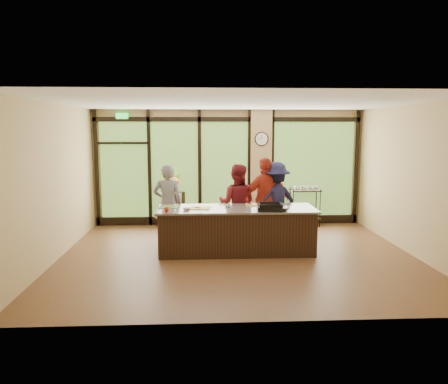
{
  "coord_description": "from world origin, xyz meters",
  "views": [
    {
      "loc": [
        -0.7,
        -8.39,
        2.51
      ],
      "look_at": [
        -0.25,
        0.4,
        1.23
      ],
      "focal_mm": 35.0,
      "sensor_mm": 36.0,
      "label": 1
    }
  ],
  "objects": [
    {
      "name": "prep_bowl_mid",
      "position": [
        -0.16,
        0.41,
        0.94
      ],
      "size": [
        0.16,
        0.16,
        0.04
      ],
      "primitive_type": "imported",
      "rotation": [
        0.0,
        0.0,
        -0.29
      ],
      "color": "silver",
      "rests_on": "countertop"
    },
    {
      "name": "wall_clock",
      "position": [
        0.85,
        2.87,
        2.25
      ],
      "size": [
        0.36,
        0.04,
        0.36
      ],
      "color": "black",
      "rests_on": "window_wall"
    },
    {
      "name": "red_ramekin",
      "position": [
        -1.38,
        -0.07,
        0.96
      ],
      "size": [
        0.11,
        0.11,
        0.08
      ],
      "primitive_type": "imported",
      "rotation": [
        0.0,
        0.0,
        0.03
      ],
      "color": "#B22B11",
      "rests_on": "countertop"
    },
    {
      "name": "cutting_board_right",
      "position": [
        0.41,
        0.59,
        0.93
      ],
      "size": [
        0.42,
        0.36,
        0.01
      ],
      "primitive_type": "cube",
      "rotation": [
        0.0,
        0.0,
        0.3
      ],
      "color": "gold",
      "rests_on": "countertop"
    },
    {
      "name": "prep_bowl_near",
      "position": [
        -1.01,
        0.11,
        0.94
      ],
      "size": [
        0.16,
        0.16,
        0.04
      ],
      "primitive_type": "imported",
      "rotation": [
        0.0,
        0.0,
        0.17
      ],
      "color": "silver",
      "rests_on": "countertop"
    },
    {
      "name": "flower_stand",
      "position": [
        -1.43,
        2.75,
        0.44
      ],
      "size": [
        0.58,
        0.58,
        0.89
      ],
      "primitive_type": "cube",
      "rotation": [
        0.0,
        0.0,
        -0.4
      ],
      "color": "black",
      "rests_on": "floor"
    },
    {
      "name": "cutting_board_left",
      "position": [
        -1.38,
        0.45,
        0.93
      ],
      "size": [
        0.41,
        0.32,
        0.01
      ],
      "primitive_type": "cube",
      "rotation": [
        0.0,
        0.0,
        -0.08
      ],
      "color": "#539435",
      "rests_on": "countertop"
    },
    {
      "name": "cook_left",
      "position": [
        -1.45,
        1.14,
        0.88
      ],
      "size": [
        0.65,
        0.44,
        1.75
      ],
      "primitive_type": "imported",
      "rotation": [
        0.0,
        0.0,
        3.11
      ],
      "color": "slate",
      "rests_on": "floor"
    },
    {
      "name": "window_wall",
      "position": [
        0.16,
        2.95,
        1.39
      ],
      "size": [
        6.9,
        0.12,
        3.0
      ],
      "color": "tan",
      "rests_on": "floor"
    },
    {
      "name": "roasting_pan",
      "position": [
        0.63,
        -0.04,
        0.96
      ],
      "size": [
        0.51,
        0.42,
        0.08
      ],
      "primitive_type": "cube",
      "rotation": [
        0.0,
        0.0,
        -0.18
      ],
      "color": "black",
      "rests_on": "countertop"
    },
    {
      "name": "right_wall",
      "position": [
        3.5,
        0.0,
        1.5
      ],
      "size": [
        0.0,
        6.0,
        6.0
      ],
      "primitive_type": "plane",
      "rotation": [
        1.57,
        0.0,
        -1.57
      ],
      "color": "tan",
      "rests_on": "floor"
    },
    {
      "name": "cook_midleft",
      "position": [
        0.08,
        1.1,
        0.87
      ],
      "size": [
        0.99,
        0.86,
        1.75
      ],
      "primitive_type": "imported",
      "rotation": [
        0.0,
        0.0,
        2.88
      ],
      "color": "maroon",
      "rests_on": "floor"
    },
    {
      "name": "left_wall",
      "position": [
        -3.5,
        0.0,
        1.5
      ],
      "size": [
        0.0,
        6.0,
        6.0
      ],
      "primitive_type": "plane",
      "rotation": [
        1.57,
        0.0,
        1.57
      ],
      "color": "tan",
      "rests_on": "floor"
    },
    {
      "name": "prep_bowl_far",
      "position": [
        0.76,
        0.62,
        0.94
      ],
      "size": [
        0.14,
        0.14,
        0.03
      ],
      "primitive_type": "imported",
      "rotation": [
        0.0,
        0.0,
        0.11
      ],
      "color": "silver",
      "rests_on": "countertop"
    },
    {
      "name": "cutting_board_center",
      "position": [
        -0.75,
        0.28,
        0.93
      ],
      "size": [
        0.46,
        0.37,
        0.01
      ],
      "primitive_type": "cube",
      "rotation": [
        0.0,
        0.0,
        -0.13
      ],
      "color": "gold",
      "rests_on": "countertop"
    },
    {
      "name": "cook_right",
      "position": [
        0.93,
        1.15,
        0.89
      ],
      "size": [
        1.31,
        1.02,
        1.79
      ],
      "primitive_type": "imported",
      "rotation": [
        0.0,
        0.0,
        3.5
      ],
      "color": "#181835",
      "rests_on": "floor"
    },
    {
      "name": "bar_cart",
      "position": [
        1.98,
        2.7,
        0.63
      ],
      "size": [
        0.78,
        0.46,
        1.05
      ],
      "rotation": [
        0.0,
        0.0,
        0.03
      ],
      "color": "black",
      "rests_on": "floor"
    },
    {
      "name": "back_wall",
      "position": [
        0.0,
        3.0,
        1.5
      ],
      "size": [
        7.0,
        0.0,
        7.0
      ],
      "primitive_type": "plane",
      "rotation": [
        1.57,
        0.0,
        0.0
      ],
      "color": "tan",
      "rests_on": "floor"
    },
    {
      "name": "countertop",
      "position": [
        0.0,
        0.3,
        0.9
      ],
      "size": [
        3.2,
        1.1,
        0.04
      ],
      "primitive_type": "cube",
      "color": "slate",
      "rests_on": "island_base"
    },
    {
      "name": "ceiling",
      "position": [
        0.0,
        0.0,
        3.0
      ],
      "size": [
        7.0,
        7.0,
        0.0
      ],
      "primitive_type": "plane",
      "rotation": [
        3.14,
        0.0,
        0.0
      ],
      "color": "white",
      "rests_on": "back_wall"
    },
    {
      "name": "island_base",
      "position": [
        0.0,
        0.3,
        0.44
      ],
      "size": [
        3.1,
        1.0,
        0.88
      ],
      "primitive_type": "cube",
      "color": "black",
      "rests_on": "floor"
    },
    {
      "name": "cook_midright",
      "position": [
        0.72,
        1.09,
        0.95
      ],
      "size": [
        1.2,
        0.79,
        1.89
      ],
      "primitive_type": "imported",
      "rotation": [
        0.0,
        0.0,
        3.47
      ],
      "color": "#A62B19",
      "rests_on": "floor"
    },
    {
      "name": "floor",
      "position": [
        0.0,
        0.0,
        0.0
      ],
      "size": [
        7.0,
        7.0,
        0.0
      ],
      "primitive_type": "plane",
      "color": "brown",
      "rests_on": "ground"
    },
    {
      "name": "mixing_bowl",
      "position": [
        0.87,
        -0.04,
        0.96
      ],
      "size": [
        0.31,
        0.31,
        0.07
      ],
      "primitive_type": "imported",
      "rotation": [
        0.0,
        0.0,
        0.05
      ],
      "color": "silver",
      "rests_on": "countertop"
    },
    {
      "name": "flower_vase",
      "position": [
        -1.43,
        2.75,
        1.02
      ],
      "size": [
        0.26,
        0.26,
        0.25
      ],
      "primitive_type": "imported",
      "rotation": [
        0.0,
        0.0,
        -0.08
      ],
      "color": "olive",
      "rests_on": "flower_stand"
    }
  ]
}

